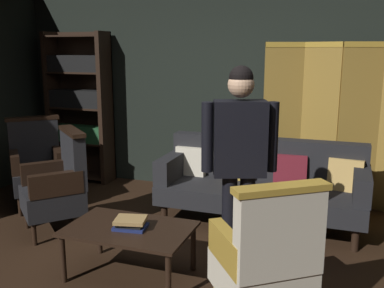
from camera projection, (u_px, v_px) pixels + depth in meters
The scene contains 13 objects.
ground_plane at pixel (159, 278), 3.57m from camera, with size 10.00×10.00×0.00m, color black.
back_wall at pixel (236, 83), 5.53m from camera, with size 7.20×0.10×2.80m, color black.
folding_screen at pixel (339, 124), 4.98m from camera, with size 1.73×0.22×1.90m.
bookshelf at pixel (80, 104), 6.06m from camera, with size 0.90×0.32×2.05m.
velvet_couch at pixel (262, 181), 4.63m from camera, with size 2.12×0.78×0.88m.
coffee_table at pixel (129, 233), 3.53m from camera, with size 1.00×0.64×0.42m.
armchair_gilt_accent at pixel (266, 259), 2.83m from camera, with size 0.81×0.81×1.04m.
armchair_wing_left at pixel (58, 185), 4.39m from camera, with size 0.82×0.82×1.04m.
armchair_wing_right at pixel (37, 165), 5.14m from camera, with size 0.82×0.82×1.04m.
standing_figure at pixel (239, 154), 3.39m from camera, with size 0.56×0.34×1.70m.
book_navy_cloth at pixel (131, 227), 3.50m from camera, with size 0.25×0.19×0.02m, color navy.
book_black_cloth at pixel (131, 224), 3.49m from camera, with size 0.21×0.15×0.03m, color black.
book_tan_leather at pixel (131, 220), 3.48m from camera, with size 0.24×0.20×0.03m, color #9E7A47.
Camera 1 is at (1.35, -2.98, 1.82)m, focal length 41.05 mm.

